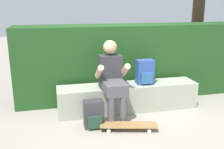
# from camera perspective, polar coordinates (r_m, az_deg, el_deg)

# --- Properties ---
(ground_plane) EXTENTS (24.00, 24.00, 0.00)m
(ground_plane) POSITION_cam_1_polar(r_m,az_deg,el_deg) (4.06, 5.00, -9.60)
(ground_plane) COLOR gray
(bench_main) EXTENTS (2.33, 0.45, 0.44)m
(bench_main) POSITION_cam_1_polar(r_m,az_deg,el_deg) (4.28, 3.63, -5.06)
(bench_main) COLOR #9BA48C
(bench_main) RESTS_ON ground
(person_skater) EXTENTS (0.49, 0.62, 1.19)m
(person_skater) POSITION_cam_1_polar(r_m,az_deg,el_deg) (3.87, 0.06, -0.67)
(person_skater) COLOR #333338
(person_skater) RESTS_ON ground
(skateboard_near_person) EXTENTS (0.82, 0.39, 0.09)m
(skateboard_near_person) POSITION_cam_1_polar(r_m,az_deg,el_deg) (3.65, 3.76, -11.29)
(skateboard_near_person) COLOR olive
(skateboard_near_person) RESTS_ON ground
(backpack_on_bench) EXTENTS (0.28, 0.23, 0.40)m
(backpack_on_bench) POSITION_cam_1_polar(r_m,az_deg,el_deg) (4.23, 7.37, 0.50)
(backpack_on_bench) COLOR #2D4C99
(backpack_on_bench) RESTS_ON bench_main
(backpack_on_ground) EXTENTS (0.28, 0.23, 0.40)m
(backpack_on_ground) POSITION_cam_1_polar(r_m,az_deg,el_deg) (3.70, -4.12, -8.92)
(backpack_on_ground) COLOR #333338
(backpack_on_ground) RESTS_ON ground
(hedge_row) EXTENTS (4.35, 0.75, 1.36)m
(hedge_row) POSITION_cam_1_polar(r_m,az_deg,el_deg) (4.89, 4.91, 3.12)
(hedge_row) COLOR #1D451A
(hedge_row) RESTS_ON ground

